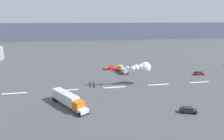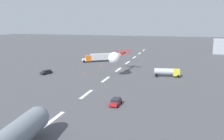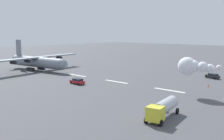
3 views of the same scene
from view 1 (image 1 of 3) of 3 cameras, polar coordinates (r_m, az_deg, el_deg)
name	(u,v)px [view 1 (image 1 of 3)]	position (r m, az deg, el deg)	size (l,w,h in m)	color
ground_plane	(114,87)	(72.04, 0.70, -4.90)	(440.00, 440.00, 0.00)	#4C4C51
runway_stripe_2	(15,93)	(73.75, -25.85, -5.93)	(8.00, 0.90, 0.01)	white
runway_stripe_3	(67,90)	(70.96, -12.72, -5.57)	(8.00, 0.90, 0.01)	white
runway_stripe_4	(114,87)	(72.03, 0.70, -4.89)	(8.00, 0.90, 0.01)	white
runway_stripe_5	(159,85)	(76.82, 13.06, -4.04)	(8.00, 0.90, 0.01)	white
runway_stripe_6	(200,82)	(84.68, 23.53, -3.16)	(8.00, 0.90, 0.01)	white
mountain_ridge_distant	(87,31)	(235.50, -7.20, 10.80)	(396.00, 16.00, 19.15)	slate
stunt_biplane_red	(141,68)	(74.07, 8.31, 0.67)	(18.04, 6.89, 4.05)	red
semi_truck_orange	(68,99)	(57.58, -12.33, -8.05)	(10.37, 14.04, 3.70)	silver
fuel_tanker_truck	(122,69)	(90.98, 2.94, 0.33)	(3.83, 8.72, 2.90)	yellow
followme_car_yellow	(188,110)	(56.74, 20.68, -10.48)	(4.60, 3.12, 1.52)	#262628
airport_staff_sedan	(199,73)	(95.14, 23.32, -0.80)	(4.40, 2.12, 1.52)	#B21E23
traffic_cone_near	(104,96)	(62.85, -2.16, -7.49)	(0.44, 0.44, 0.75)	orange
traffic_cone_far	(155,94)	(66.04, 12.04, -6.71)	(0.44, 0.44, 0.75)	orange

